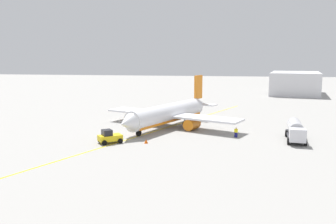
{
  "coord_description": "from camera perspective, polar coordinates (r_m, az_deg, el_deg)",
  "views": [
    {
      "loc": [
        64.88,
        11.13,
        13.23
      ],
      "look_at": [
        0.0,
        0.0,
        3.0
      ],
      "focal_mm": 36.87,
      "sensor_mm": 36.0,
      "label": 1
    }
  ],
  "objects": [
    {
      "name": "ground_plane",
      "position": [
        67.15,
        -0.0,
        -2.53
      ],
      "size": [
        400.0,
        400.0,
        0.0
      ],
      "primitive_type": "plane",
      "color": "#9E9B96"
    },
    {
      "name": "airplane",
      "position": [
        67.09,
        0.23,
        -0.27
      ],
      "size": [
        28.14,
        28.15,
        9.58
      ],
      "color": "white",
      "rests_on": "ground"
    },
    {
      "name": "fuel_tanker",
      "position": [
        59.84,
        20.36,
        -2.82
      ],
      "size": [
        9.65,
        3.53,
        3.15
      ],
      "color": "#2D2D33",
      "rests_on": "ground"
    },
    {
      "name": "pushback_tug",
      "position": [
        55.27,
        -9.66,
        -4.07
      ],
      "size": [
        3.92,
        4.09,
        2.2
      ],
      "color": "yellow",
      "rests_on": "ground"
    },
    {
      "name": "refueling_worker",
      "position": [
        59.62,
        11.18,
        -3.35
      ],
      "size": [
        0.54,
        0.62,
        1.71
      ],
      "color": "navy",
      "rests_on": "ground"
    },
    {
      "name": "safety_cone_nose",
      "position": [
        54.61,
        -3.65,
        -4.84
      ],
      "size": [
        0.61,
        0.61,
        0.67
      ],
      "primitive_type": "cone",
      "color": "#F2590F",
      "rests_on": "ground"
    },
    {
      "name": "safety_cone_wingtip",
      "position": [
        60.0,
        -9.49,
        -3.7
      ],
      "size": [
        0.6,
        0.6,
        0.67
      ],
      "primitive_type": "cone",
      "color": "#F2590F",
      "rests_on": "ground"
    },
    {
      "name": "distant_hangar",
      "position": [
        138.26,
        20.23,
        4.5
      ],
      "size": [
        29.1,
        21.51,
        8.21
      ],
      "color": "silver",
      "rests_on": "ground"
    },
    {
      "name": "taxi_line_marking",
      "position": [
        67.14,
        -0.0,
        -2.53
      ],
      "size": [
        67.06,
        28.76,
        0.01
      ],
      "primitive_type": "cube",
      "rotation": [
        0.0,
        0.0,
        -0.4
      ],
      "color": "yellow",
      "rests_on": "ground"
    }
  ]
}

